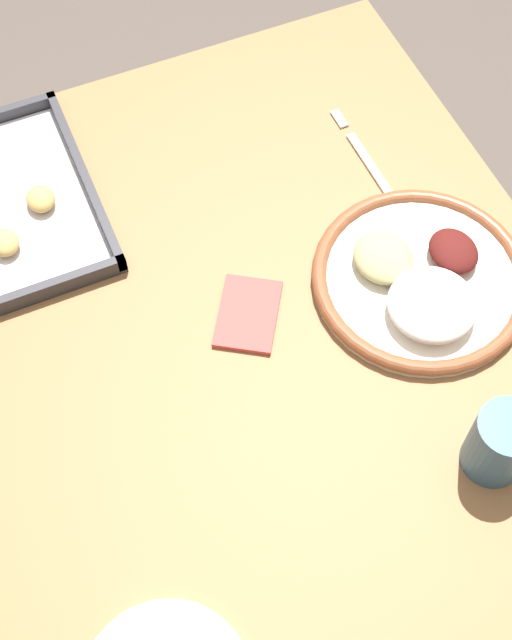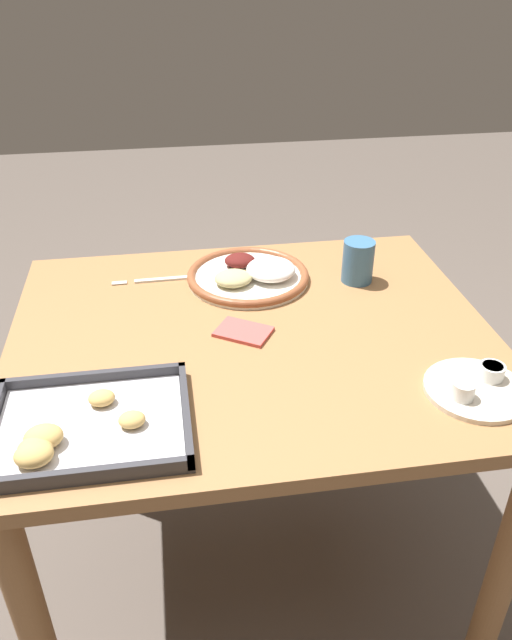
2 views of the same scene
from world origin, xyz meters
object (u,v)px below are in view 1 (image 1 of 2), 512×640
object	(u,v)px
napkin	(248,314)
drinking_cup	(500,443)
dinner_plate	(421,280)
fork	(373,170)

from	to	relation	value
napkin	drinking_cup	bearing A→B (deg)	-147.77
dinner_plate	napkin	size ratio (longest dim) A/B	2.18
dinner_plate	drinking_cup	size ratio (longest dim) A/B	2.87
dinner_plate	drinking_cup	world-z (taller)	drinking_cup
dinner_plate	drinking_cup	bearing A→B (deg)	170.81
drinking_cup	napkin	bearing A→B (deg)	32.23
fork	napkin	xyz separation A→B (m)	(-0.15, 0.26, 0.00)
drinking_cup	napkin	size ratio (longest dim) A/B	0.76
dinner_plate	fork	distance (m)	0.20
dinner_plate	napkin	xyz separation A→B (m)	(0.05, 0.23, -0.01)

